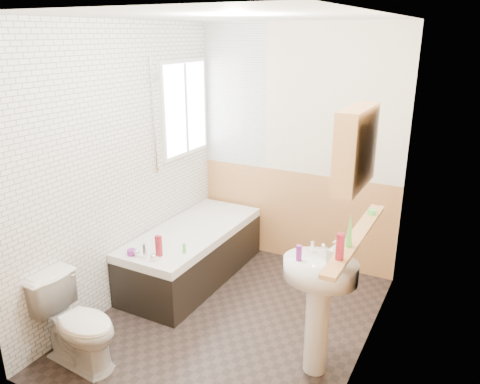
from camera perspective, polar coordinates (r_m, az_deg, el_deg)
name	(u,v)px	position (r m, az deg, el deg)	size (l,w,h in m)	color
floor	(232,321)	(4.24, -0.99, -15.48)	(2.80, 2.80, 0.00)	black
ceiling	(230,16)	(3.50, -1.23, 20.65)	(2.80, 2.80, 0.00)	white
wall_back	(297,148)	(4.91, 6.94, 5.31)	(2.20, 0.02, 2.50)	#EEE1C5
wall_front	(103,258)	(2.63, -16.31, -7.68)	(2.20, 0.02, 2.50)	#EEE1C5
wall_left	(122,167)	(4.31, -14.14, 2.93)	(0.02, 2.80, 2.50)	#EEE1C5
wall_right	(373,209)	(3.32, 15.94, -2.02)	(0.02, 2.80, 2.50)	#EEE1C5
wainscot_right	(361,304)	(3.65, 14.52, -13.04)	(0.01, 2.80, 1.00)	tan
wainscot_front	(118,370)	(3.04, -14.64, -20.28)	(2.20, 0.01, 1.00)	tan
wainscot_back	(293,216)	(5.12, 6.52, -2.92)	(2.20, 0.01, 1.00)	tan
tile_cladding_left	(124,168)	(4.29, -13.92, 2.90)	(0.01, 2.80, 2.50)	white
tile_return_back	(234,96)	(5.10, -0.70, 11.66)	(0.75, 0.01, 1.50)	white
window	(185,108)	(4.92, -6.68, 10.09)	(0.03, 0.79, 0.99)	white
bathtub	(193,252)	(4.80, -5.76, -7.31)	(0.70, 1.67, 0.67)	black
shower_riser	(154,106)	(4.46, -10.42, 10.27)	(0.10, 0.07, 1.09)	silver
toilet	(77,324)	(3.81, -19.21, -14.91)	(0.39, 0.69, 0.68)	white
sink	(319,294)	(3.42, 9.59, -12.12)	(0.53, 0.43, 1.02)	white
pine_shelf	(357,237)	(3.29, 14.03, -5.30)	(0.10, 1.30, 0.03)	tan
medicine_cabinet	(356,148)	(2.98, 13.90, 5.25)	(0.14, 0.56, 0.50)	tan
foam_can	(340,247)	(2.88, 12.11, -6.53)	(0.05, 0.05, 0.17)	maroon
green_bottle	(350,230)	(3.05, 13.24, -4.51)	(0.05, 0.05, 0.23)	#59C647
black_jar	(372,212)	(3.66, 15.75, -2.34)	(0.06, 0.06, 0.04)	#59C647
soap_bottle	(335,262)	(3.20, 11.56, -8.33)	(0.09, 0.21, 0.09)	silver
clear_bottle	(299,253)	(3.26, 7.20, -7.38)	(0.04, 0.04, 0.11)	purple
blue_gel	(159,246)	(4.16, -9.88, -6.49)	(0.05, 0.03, 0.19)	maroon
cream_jar	(132,252)	(4.25, -13.09, -7.17)	(0.08, 0.08, 0.05)	purple
orange_bottle	(184,248)	(4.19, -6.81, -6.83)	(0.03, 0.03, 0.09)	#59C647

